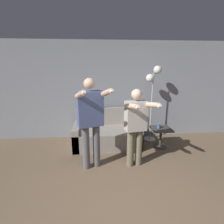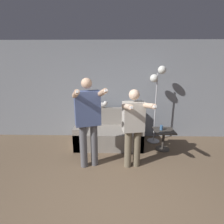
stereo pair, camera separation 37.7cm
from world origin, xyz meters
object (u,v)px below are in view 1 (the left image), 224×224
object	(u,v)px
couch	(107,134)
cat	(97,105)
person_right	(136,124)
side_table	(161,133)
cup	(159,126)
person_left	(91,118)
floor_lamp	(153,84)

from	to	relation	value
couch	cat	distance (m)	0.80
cat	person_right	bearing A→B (deg)	-62.20
side_table	cup	distance (m)	0.20
person_left	cat	size ratio (longest dim) A/B	3.84
person_right	side_table	xyz separation A→B (m)	(0.81, 0.77, -0.54)
person_left	person_right	bearing A→B (deg)	-18.29
person_left	cat	distance (m)	1.40
cat	couch	bearing A→B (deg)	-57.01
side_table	cup	size ratio (longest dim) A/B	4.35
person_right	cat	size ratio (longest dim) A/B	3.39
couch	cup	bearing A→B (deg)	-11.68
person_right	cat	xyz separation A→B (m)	(-0.73, 1.39, 0.06)
person_left	person_right	xyz separation A→B (m)	(0.86, -0.01, -0.14)
person_left	cup	world-z (taller)	person_left
floor_lamp	couch	bearing A→B (deg)	-171.21
cat	person_left	bearing A→B (deg)	-95.19
person_left	person_right	distance (m)	0.87
person_left	person_right	world-z (taller)	person_left
person_right	cat	distance (m)	1.58
person_right	cup	xyz separation A→B (m)	(0.74, 0.78, -0.35)
person_right	side_table	bearing A→B (deg)	33.50
cup	side_table	bearing A→B (deg)	-13.24
cat	floor_lamp	distance (m)	1.53
person_left	cup	distance (m)	1.85
floor_lamp	side_table	distance (m)	1.25
couch	floor_lamp	bearing A→B (deg)	8.79
cup	cat	bearing A→B (deg)	157.59
person_left	cat	bearing A→B (deg)	66.86
cat	cup	xyz separation A→B (m)	(1.48, -0.61, -0.41)
person_left	side_table	distance (m)	1.95
person_left	cup	bearing A→B (deg)	7.92
couch	cat	world-z (taller)	cat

